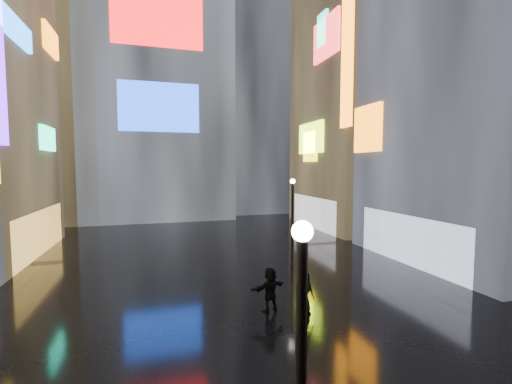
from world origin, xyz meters
name	(u,v)px	position (x,y,z in m)	size (l,w,h in m)	color
ground	(219,266)	(0.00, 20.00, 0.00)	(140.00, 140.00, 0.00)	black
building_right_mid	(482,19)	(15.98, 17.01, 14.99)	(10.28, 13.70, 30.00)	black
building_right_far	(361,84)	(15.98, 30.00, 13.98)	(10.28, 12.00, 28.00)	black
tower_main	(157,41)	(-3.00, 43.97, 21.01)	(16.00, 14.20, 42.00)	black
tower_flank_right	(249,85)	(9.00, 46.00, 17.00)	(12.00, 12.00, 34.00)	black
tower_flank_left	(52,101)	(-14.00, 42.00, 13.00)	(10.00, 10.00, 26.00)	black
lamp_near	(301,380)	(-1.61, 4.28, 2.94)	(0.30, 0.30, 5.20)	black
lamp_far	(292,217)	(4.29, 18.91, 2.94)	(0.30, 0.30, 5.20)	black
pedestrian_4	(304,292)	(2.13, 12.42, 0.87)	(0.85, 0.55, 1.75)	black
pedestrian_5	(270,289)	(0.90, 13.02, 0.91)	(1.68, 0.54, 1.81)	black
umbrella_2	(304,260)	(2.13, 12.42, 2.18)	(0.95, 0.97, 0.87)	black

